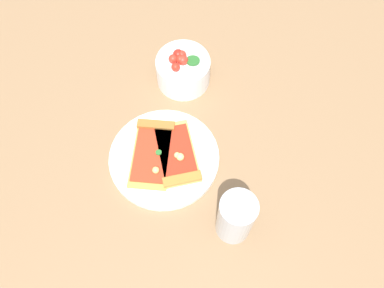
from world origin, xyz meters
name	(u,v)px	position (x,y,z in m)	size (l,w,h in m)	color
ground_plane	(169,138)	(0.00, 0.00, 0.00)	(2.40, 2.40, 0.00)	#93704C
plate	(164,158)	(-0.03, -0.04, 0.01)	(0.24, 0.24, 0.01)	white
pizza_slice_near	(177,157)	(-0.01, -0.06, 0.02)	(0.12, 0.17, 0.02)	#E5B256
pizza_slice_far	(153,149)	(-0.05, -0.02, 0.02)	(0.16, 0.18, 0.02)	gold
salad_bowl	(183,69)	(0.11, 0.12, 0.04)	(0.13, 0.13, 0.09)	white
soda_glass	(236,218)	(0.01, -0.24, 0.06)	(0.07, 0.07, 0.13)	silver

